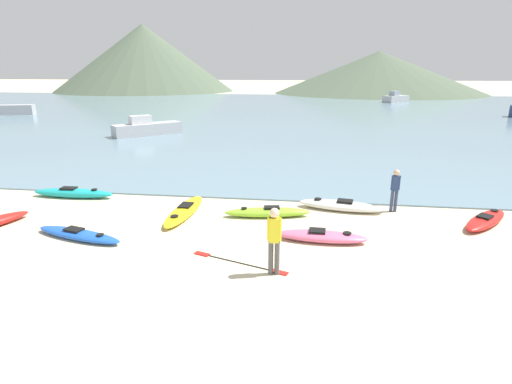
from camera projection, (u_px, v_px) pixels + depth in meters
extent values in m
plane|color=beige|center=(196.00, 369.00, 6.82)|extent=(400.00, 400.00, 0.00)
cube|color=slate|center=(296.00, 112.00, 48.79)|extent=(160.00, 70.00, 0.06)
cone|color=#4C5B47|center=(144.00, 58.00, 94.19)|extent=(41.61, 41.61, 15.18)
cone|color=#4C5B47|center=(378.00, 73.00, 86.02)|extent=(44.50, 44.50, 8.74)
ellipsoid|color=red|center=(486.00, 220.00, 13.20)|extent=(2.31, 2.57, 0.29)
cube|color=black|center=(485.00, 216.00, 13.06)|extent=(0.62, 0.63, 0.05)
cylinder|color=black|center=(495.00, 210.00, 13.64)|extent=(0.25, 0.25, 0.02)
ellipsoid|color=white|center=(341.00, 206.00, 14.51)|extent=(3.12, 1.25, 0.34)
cube|color=black|center=(345.00, 201.00, 14.41)|extent=(0.61, 0.50, 0.05)
cylinder|color=black|center=(318.00, 199.00, 14.70)|extent=(0.26, 0.26, 0.02)
ellipsoid|color=yellow|center=(184.00, 211.00, 14.12)|extent=(0.89, 3.39, 0.26)
cube|color=black|center=(186.00, 205.00, 14.23)|extent=(0.44, 0.62, 0.05)
cylinder|color=black|center=(175.00, 216.00, 13.21)|extent=(0.26, 0.26, 0.02)
ellipsoid|color=teal|center=(73.00, 193.00, 15.97)|extent=(3.34, 0.68, 0.36)
cube|color=black|center=(69.00, 188.00, 15.93)|extent=(0.60, 0.36, 0.05)
cylinder|color=black|center=(94.00, 189.00, 15.80)|extent=(0.22, 0.22, 0.02)
ellipsoid|color=#8CCC2D|center=(268.00, 212.00, 13.86)|extent=(3.02, 1.06, 0.32)
cube|color=black|center=(272.00, 207.00, 13.81)|extent=(0.58, 0.40, 0.05)
cylinder|color=black|center=(244.00, 208.00, 13.79)|extent=(0.20, 0.20, 0.02)
ellipsoid|color=blue|center=(78.00, 234.00, 12.09)|extent=(3.16, 1.38, 0.25)
cube|color=black|center=(74.00, 229.00, 12.10)|extent=(0.63, 0.47, 0.05)
cylinder|color=black|center=(100.00, 235.00, 11.74)|extent=(0.22, 0.22, 0.02)
ellipsoid|color=#E5668C|center=(322.00, 236.00, 11.88)|extent=(2.72, 0.82, 0.30)
cube|color=black|center=(317.00, 230.00, 11.85)|extent=(0.50, 0.41, 0.05)
cylinder|color=black|center=(347.00, 233.00, 11.71)|extent=(0.25, 0.25, 0.02)
cylinder|color=#4C4C4C|center=(271.00, 258.00, 9.89)|extent=(0.13, 0.13, 0.88)
cylinder|color=#4C4C4C|center=(277.00, 258.00, 9.87)|extent=(0.13, 0.13, 0.88)
cube|color=yellow|center=(274.00, 230.00, 9.66)|extent=(0.25, 0.22, 0.62)
cylinder|color=yellow|center=(269.00, 229.00, 9.67)|extent=(0.09, 0.09, 0.59)
cylinder|color=yellow|center=(280.00, 229.00, 9.64)|extent=(0.09, 0.09, 0.59)
sphere|color=beige|center=(275.00, 213.00, 9.53)|extent=(0.24, 0.24, 0.24)
cylinder|color=#384260|center=(392.00, 201.00, 14.31)|extent=(0.11, 0.11, 0.78)
cylinder|color=#384260|center=(396.00, 201.00, 14.29)|extent=(0.11, 0.11, 0.78)
cube|color=navy|center=(396.00, 183.00, 14.10)|extent=(0.26, 0.24, 0.56)
cylinder|color=navy|center=(392.00, 183.00, 14.11)|extent=(0.08, 0.08, 0.53)
cylinder|color=navy|center=(399.00, 183.00, 14.08)|extent=(0.08, 0.08, 0.53)
sphere|color=tan|center=(397.00, 173.00, 13.99)|extent=(0.21, 0.21, 0.21)
cube|color=#B2B2B7|center=(148.00, 129.00, 30.90)|extent=(4.76, 4.56, 0.89)
cube|color=silver|center=(140.00, 120.00, 30.39)|extent=(1.71, 1.67, 0.63)
cube|color=#B2B2B7|center=(396.00, 99.00, 62.56)|extent=(4.45, 4.34, 1.00)
cube|color=#8C99A8|center=(395.00, 93.00, 62.06)|extent=(1.69, 1.68, 0.70)
cube|color=#B2B2B7|center=(9.00, 110.00, 44.85)|extent=(5.36, 3.00, 1.09)
cylinder|color=black|center=(239.00, 263.00, 10.55)|extent=(1.81, 0.65, 0.03)
cube|color=red|center=(202.00, 254.00, 11.06)|extent=(0.47, 0.31, 0.03)
cube|color=red|center=(279.00, 272.00, 10.05)|extent=(0.47, 0.31, 0.03)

